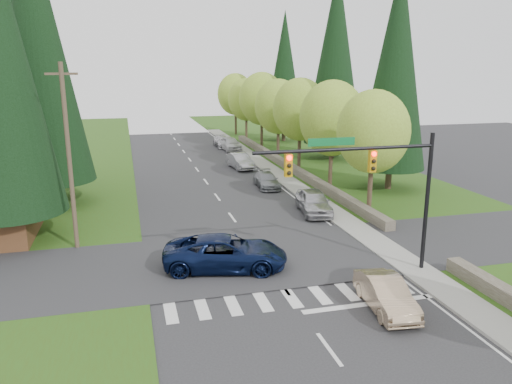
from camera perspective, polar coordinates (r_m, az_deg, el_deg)
name	(u,v)px	position (r m, az deg, el deg)	size (l,w,h in m)	color
ground	(319,335)	(19.55, 7.17, -15.90)	(120.00, 120.00, 0.00)	#28282B
grass_east	(377,189)	(41.79, 13.63, 0.28)	(14.00, 110.00, 0.06)	#324E15
grass_west	(33,212)	(37.50, -24.10, -2.15)	(14.00, 110.00, 0.06)	#324E15
cross_street	(262,258)	(26.39, 0.69, -7.55)	(120.00, 8.00, 0.10)	#28282B
sidewalk_east	(298,188)	(41.12, 4.80, 0.46)	(1.80, 80.00, 0.13)	gray
curb_east	(288,189)	(40.85, 3.67, 0.39)	(0.20, 80.00, 0.13)	gray
stone_wall_north	(287,165)	(48.99, 3.58, 3.05)	(0.70, 40.00, 0.70)	#4C4438
traffic_signal	(375,174)	(23.39, 13.44, 1.99)	(8.70, 0.37, 6.80)	black
utility_pole	(69,157)	(28.18, -20.59, 3.82)	(1.60, 0.24, 10.00)	#473828
decid_tree_0	(373,132)	(33.81, 13.24, 6.71)	(4.80, 4.80, 8.37)	#38281C
decid_tree_1	(332,118)	(40.11, 8.71, 8.32)	(5.20, 5.20, 8.80)	#38281C
decid_tree_2	(300,110)	(46.51, 5.05, 9.37)	(5.00, 5.00, 8.82)	#38281C
decid_tree_3	(278,107)	(53.18, 2.58, 9.72)	(5.00, 5.00, 8.55)	#38281C
decid_tree_4	(262,99)	(59.89, 0.67, 10.61)	(5.40, 5.40, 9.18)	#38281C
decid_tree_5	(246,100)	(66.64, -1.13, 10.51)	(4.80, 4.80, 8.30)	#38281C
decid_tree_6	(235,94)	(73.45, -2.36, 11.09)	(5.20, 5.20, 8.86)	#38281C
conifer_w_c	(36,43)	(38.07, -23.85, 15.31)	(6.46, 6.46, 20.80)	#38281C
conifer_w_e	(22,59)	(44.28, -25.16, 13.55)	(5.78, 5.78, 18.80)	#38281C
conifer_e_a	(396,66)	(41.13, 15.70, 13.69)	(5.44, 5.44, 17.80)	#38281C
conifer_e_b	(335,56)	(54.12, 9.06, 15.07)	(6.12, 6.12, 19.80)	#38281C
conifer_e_c	(284,70)	(66.87, 3.27, 13.72)	(5.10, 5.10, 16.80)	#38281C
sedan_champagne	(386,294)	(21.58, 14.62, -11.22)	(1.43, 4.10, 1.35)	tan
suv_navy	(226,253)	(24.79, -3.49, -6.95)	(2.80, 6.06, 1.68)	#0A1536
parked_car_a	(314,202)	(34.21, 6.61, -1.11)	(1.91, 4.75, 1.62)	#AEAEB3
parked_car_b	(267,180)	(41.36, 1.24, 1.37)	(1.71, 4.20, 1.22)	gray
parked_car_c	(240,161)	(49.09, -1.83, 3.56)	(1.58, 4.54, 1.50)	#9D9DA2
parked_car_d	(231,144)	(59.83, -2.93, 5.52)	(1.90, 4.72, 1.61)	silver
parked_car_e	(223,142)	(62.49, -3.84, 5.73)	(1.82, 4.48, 1.30)	#B9B8BD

